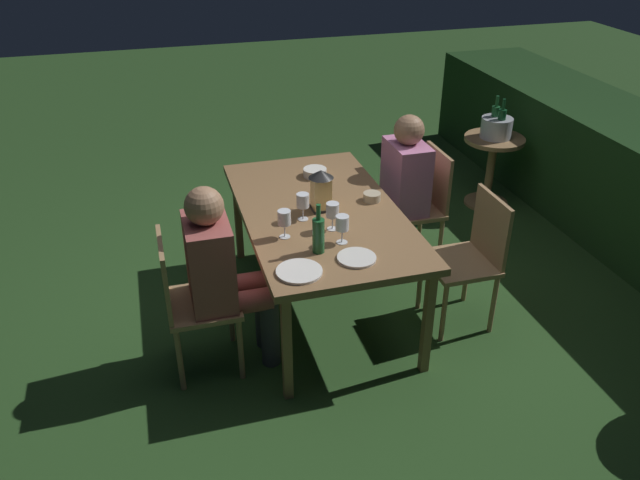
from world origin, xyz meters
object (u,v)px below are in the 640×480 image
object	(u,v)px
plate_a	(357,258)
chair_side_right_b	(471,254)
wine_glass_b	(342,224)
plate_b	(299,272)
side_table	(492,160)
ice_bucket	(497,126)
chair_side_right_a	(421,202)
green_bottle_on_table	(318,234)
bowl_olives	(315,172)
person_in_pink	(397,186)
wine_glass_d	(333,211)
bowl_bread	(372,197)
dining_table	(320,217)
wine_glass_c	(284,219)
person_in_rust	(222,270)
wine_glass_a	(303,202)
chair_side_left_b	(189,298)
lantern_centerpiece	(321,187)

from	to	relation	value
plate_a	chair_side_right_b	bearing A→B (deg)	105.86
wine_glass_b	plate_b	xyz separation A→B (m)	(0.24, -0.31, -0.11)
side_table	ice_bucket	xyz separation A→B (m)	(-0.00, 0.00, 0.31)
chair_side_right_a	green_bottle_on_table	distance (m)	1.39
bowl_olives	ice_bucket	size ratio (longest dim) A/B	0.47
person_in_pink	wine_glass_d	size ratio (longest dim) A/B	6.80
plate_b	side_table	size ratio (longest dim) A/B	0.39
ice_bucket	bowl_bread	bearing A→B (deg)	-54.61
bowl_bread	side_table	world-z (taller)	bowl_bread
person_in_pink	wine_glass_d	xyz separation A→B (m)	(0.65, -0.67, 0.21)
plate_b	bowl_bread	size ratio (longest dim) A/B	2.19
person_in_pink	green_bottle_on_table	bearing A→B (deg)	-43.17
chair_side_right_a	dining_table	bearing A→B (deg)	-66.07
chair_side_right_a	green_bottle_on_table	xyz separation A→B (m)	(0.88, -1.02, 0.36)
wine_glass_c	bowl_olives	xyz separation A→B (m)	(-0.78, 0.40, -0.09)
person_in_rust	person_in_pink	xyz separation A→B (m)	(-0.77, 1.35, 0.00)
person_in_rust	side_table	xyz separation A→B (m)	(-1.48, 2.53, -0.22)
dining_table	bowl_bread	xyz separation A→B (m)	(-0.03, 0.35, 0.08)
wine_glass_a	wine_glass_c	distance (m)	0.24
plate_a	ice_bucket	distance (m)	2.51
green_bottle_on_table	person_in_pink	bearing A→B (deg)	136.83
side_table	ice_bucket	size ratio (longest dim) A/B	1.82
bowl_olives	wine_glass_c	bearing A→B (deg)	-26.92
person_in_pink	chair_side_left_b	bearing A→B (deg)	-63.44
wine_glass_c	plate_b	distance (m)	0.41
chair_side_left_b	ice_bucket	size ratio (longest dim) A/B	2.53
dining_table	wine_glass_c	bearing A→B (deg)	-45.95
dining_table	ice_bucket	world-z (taller)	ice_bucket
person_in_pink	ice_bucket	distance (m)	1.38
wine_glass_a	wine_glass_b	size ratio (longest dim) A/B	1.00
wine_glass_a	ice_bucket	xyz separation A→B (m)	(-1.19, 1.99, -0.13)
plate_a	wine_glass_c	bearing A→B (deg)	-137.21
wine_glass_d	bowl_olives	world-z (taller)	wine_glass_d
bowl_bread	lantern_centerpiece	bearing A→B (deg)	-85.67
chair_side_left_b	plate_a	bearing A→B (deg)	75.09
chair_side_right_b	plate_b	size ratio (longest dim) A/B	3.53
person_in_pink	wine_glass_a	xyz separation A→B (m)	(0.48, -0.81, 0.21)
chair_side_right_a	person_in_pink	bearing A→B (deg)	-90.00
chair_side_right_a	wine_glass_b	xyz separation A→B (m)	(0.82, -0.86, 0.36)
plate_a	side_table	distance (m)	2.53
chair_side_right_b	bowl_bread	bearing A→B (deg)	-128.92
chair_side_right_b	plate_b	xyz separation A→B (m)	(0.29, -1.18, 0.26)
lantern_centerpiece	plate_a	world-z (taller)	lantern_centerpiece
chair_side_right_a	wine_glass_c	distance (m)	1.39
chair_side_right_a	chair_side_right_b	world-z (taller)	same
person_in_pink	side_table	world-z (taller)	person_in_pink
plate_b	bowl_bread	distance (m)	0.97
plate_b	ice_bucket	distance (m)	2.79
bowl_bread	person_in_pink	bearing A→B (deg)	137.87
bowl_bread	side_table	bearing A→B (deg)	125.40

